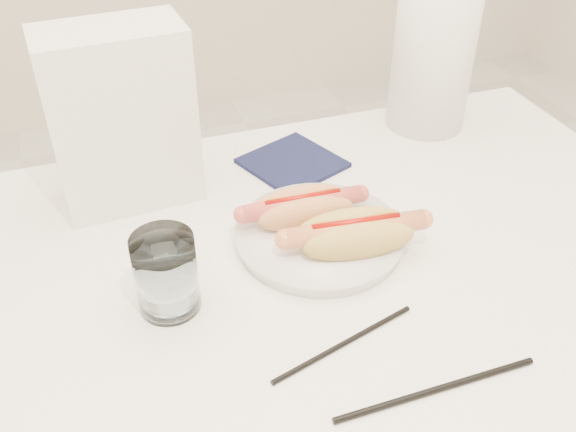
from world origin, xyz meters
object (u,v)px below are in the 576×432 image
object	(u,v)px
plate	(319,238)
paper_towel_roll	(435,41)
hotdog_left	(303,208)
water_glass	(166,274)
hotdog_right	(355,234)
napkin_box	(121,118)
table	(276,335)

from	to	relation	value
plate	paper_towel_roll	bearing A→B (deg)	40.31
hotdog_left	water_glass	world-z (taller)	water_glass
hotdog_right	water_glass	bearing A→B (deg)	-172.31
hotdog_left	napkin_box	bearing A→B (deg)	143.35
table	paper_towel_roll	world-z (taller)	paper_towel_roll
hotdog_right	napkin_box	distance (m)	0.35
table	napkin_box	world-z (taller)	napkin_box
plate	water_glass	bearing A→B (deg)	-166.23
water_glass	napkin_box	size ratio (longest dim) A/B	0.40
napkin_box	plate	bearing A→B (deg)	-45.81
plate	water_glass	distance (m)	0.21
hotdog_right	paper_towel_roll	xyz separation A→B (m)	(0.26, 0.29, 0.11)
table	napkin_box	xyz separation A→B (m)	(-0.12, 0.27, 0.18)
hotdog_right	napkin_box	xyz separation A→B (m)	(-0.24, 0.23, 0.08)
plate	paper_towel_roll	size ratio (longest dim) A/B	0.73
table	napkin_box	bearing A→B (deg)	114.51
napkin_box	water_glass	bearing A→B (deg)	-92.14
table	paper_towel_roll	distance (m)	0.54
napkin_box	hotdog_right	bearing A→B (deg)	-48.07
plate	napkin_box	distance (m)	0.31
table	hotdog_right	distance (m)	0.16
table	hotdog_left	world-z (taller)	hotdog_left
water_glass	napkin_box	distance (m)	0.25
hotdog_right	paper_towel_roll	bearing A→B (deg)	54.24
plate	napkin_box	size ratio (longest dim) A/B	0.85
table	hotdog_left	xyz separation A→B (m)	(0.07, 0.11, 0.10)
hotdog_left	hotdog_right	xyz separation A→B (m)	(0.04, -0.07, 0.00)
table	water_glass	size ratio (longest dim) A/B	12.23
hotdog_left	paper_towel_roll	world-z (taller)	paper_towel_roll
napkin_box	paper_towel_roll	size ratio (longest dim) A/B	0.85
hotdog_left	napkin_box	xyz separation A→B (m)	(-0.20, 0.16, 0.09)
hotdog_left	water_glass	bearing A→B (deg)	-155.04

